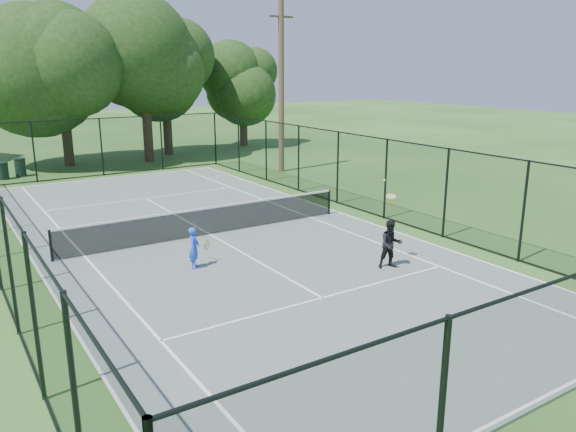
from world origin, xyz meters
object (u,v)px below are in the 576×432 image
player_blue (194,248)px  tennis_net (209,220)px  utility_pole (281,88)px  player_black (391,244)px  trash_bin_left (3,171)px  trash_bin_right (20,167)px

player_blue → tennis_net: bearing=57.6°
utility_pole → player_blue: size_ratio=7.51×
player_blue → player_black: 5.47m
trash_bin_left → utility_pole: utility_pole is taller
player_blue → player_black: player_black is taller
tennis_net → utility_pole: bearing=46.6°
trash_bin_left → trash_bin_right: trash_bin_right is taller
trash_bin_right → player_black: bearing=-72.5°
player_blue → player_black: size_ratio=0.49×
utility_pole → player_blue: 16.02m
trash_bin_left → trash_bin_right: bearing=23.0°
player_blue → trash_bin_right: bearing=96.3°
trash_bin_right → player_blue: player_blue is taller
trash_bin_right → utility_pole: size_ratio=0.11×
tennis_net → player_blue: (-1.73, -2.72, 0.07)m
utility_pole → player_blue: utility_pole is taller
trash_bin_right → utility_pole: utility_pole is taller
trash_bin_right → utility_pole: bearing=-26.5°
trash_bin_right → player_blue: 17.91m
utility_pole → player_blue: bearing=-131.1°
tennis_net → trash_bin_left: tennis_net is taller
tennis_net → player_black: bearing=-63.2°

